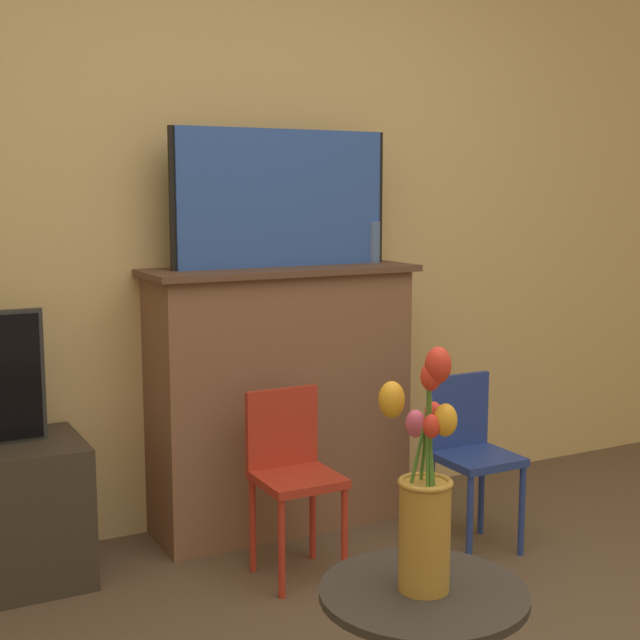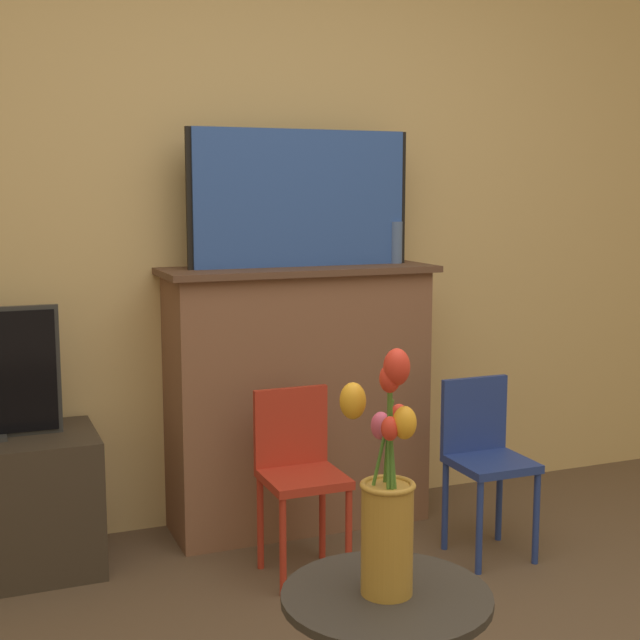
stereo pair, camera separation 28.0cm
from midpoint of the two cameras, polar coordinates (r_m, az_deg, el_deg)
The scene contains 7 objects.
wall_back at distance 3.61m, azimuth -2.62°, elevation 8.33°, with size 8.00×0.06×2.70m.
fireplace_mantel at distance 3.57m, azimuth 0.84°, elevation -4.77°, with size 1.08×0.38×1.05m.
painting at distance 3.49m, azimuth 1.09°, elevation 7.79°, with size 0.91×0.03×0.53m.
mantel_candle at distance 3.68m, azimuth 7.07°, elevation 4.94°, with size 0.05×0.05×0.17m.
chair_red at distance 3.16m, azimuth 1.19°, elevation -9.41°, with size 0.27×0.27×0.65m.
chair_blue at distance 3.41m, azimuth 12.83°, elevation -8.28°, with size 0.27×0.27×0.65m.
vase_tulips at distance 2.04m, azimuth 8.30°, elevation -11.60°, with size 0.17×0.16×0.57m.
Camera 2 is at (-1.08, -1.33, 1.35)m, focal length 50.00 mm.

